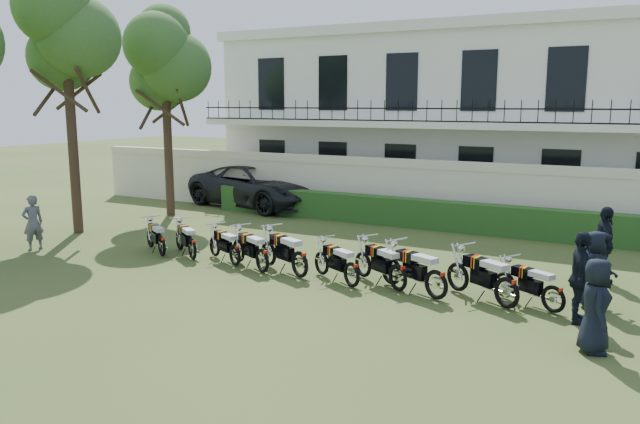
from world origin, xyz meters
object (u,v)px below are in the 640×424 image
at_px(motorcycle_6, 398,271).
at_px(officer_2, 580,278).
at_px(motorcycle_2, 235,250).
at_px(inspector, 33,223).
at_px(motorcycle_5, 352,269).
at_px(tree_west_mid, 66,27).
at_px(officer_0, 595,306).
at_px(officer_3, 595,270).
at_px(motorcycle_0, 162,241).
at_px(motorcycle_8, 507,285).
at_px(tree_west_near, 165,60).
at_px(motorcycle_7, 436,277).
at_px(officer_4, 602,270).
at_px(motorcycle_4, 300,258).
at_px(motorcycle_9, 554,292).
at_px(motorcycle_3, 262,255).
at_px(motorcycle_1, 192,244).
at_px(suv, 258,186).
at_px(officer_5, 604,245).

height_order(motorcycle_6, officer_2, officer_2).
relative_size(motorcycle_2, inspector, 1.01).
bearing_deg(motorcycle_5, tree_west_mid, 111.31).
xyz_separation_m(officer_0, officer_3, (-0.23, 2.59, -0.01)).
height_order(motorcycle_0, motorcycle_8, motorcycle_8).
relative_size(tree_west_near, inspector, 4.82).
relative_size(motorcycle_0, motorcycle_6, 0.88).
bearing_deg(motorcycle_7, motorcycle_5, 115.93).
relative_size(motorcycle_8, inspector, 1.15).
height_order(officer_0, officer_4, officer_0).
bearing_deg(officer_3, motorcycle_4, 92.74).
relative_size(tree_west_near, motorcycle_9, 4.77).
xyz_separation_m(tree_west_near, motorcycle_3, (7.75, -5.37, -5.39)).
xyz_separation_m(motorcycle_1, motorcycle_5, (4.99, -0.28, 0.00)).
bearing_deg(motorcycle_1, officer_2, -57.87).
xyz_separation_m(motorcycle_0, officer_3, (11.14, 0.94, 0.38)).
distance_m(tree_west_near, motorcycle_0, 8.68).
height_order(motorcycle_8, suv, suv).
relative_size(tree_west_near, officer_5, 4.24).
bearing_deg(motorcycle_7, tree_west_near, 91.42).
height_order(motorcycle_9, officer_5, officer_5).
bearing_deg(motorcycle_6, officer_2, -63.01).
height_order(tree_west_mid, motorcycle_0, tree_west_mid).
xyz_separation_m(suv, officer_5, (13.57, -5.34, 0.05)).
distance_m(motorcycle_0, officer_5, 11.61).
bearing_deg(motorcycle_3, motorcycle_4, -58.99).
relative_size(motorcycle_4, motorcycle_7, 1.00).
bearing_deg(motorcycle_5, officer_3, -48.65).
bearing_deg(motorcycle_5, officer_5, -28.37).
bearing_deg(officer_3, motorcycle_0, 88.84).
bearing_deg(officer_0, suv, 40.50).
bearing_deg(motorcycle_4, motorcycle_8, -64.84).
relative_size(motorcycle_3, inspector, 1.09).
bearing_deg(inspector, officer_0, 106.61).
xyz_separation_m(motorcycle_4, motorcycle_7, (3.52, -0.09, -0.00)).
bearing_deg(motorcycle_5, motorcycle_9, -56.98).
distance_m(motorcycle_8, officer_3, 1.89).
bearing_deg(tree_west_mid, tree_west_near, 82.87).
height_order(motorcycle_2, motorcycle_5, motorcycle_5).
bearing_deg(inspector, officer_4, 116.84).
xyz_separation_m(motorcycle_4, officer_5, (6.63, 3.20, 0.40)).
xyz_separation_m(motorcycle_9, officer_0, (0.91, -1.78, 0.38)).
bearing_deg(motorcycle_0, officer_5, -42.14).
xyz_separation_m(motorcycle_0, motorcycle_2, (2.43, 0.12, 0.00)).
bearing_deg(officer_2, motorcycle_5, 83.35).
bearing_deg(officer_0, officer_4, -11.30).
distance_m(motorcycle_4, officer_0, 7.01).
xyz_separation_m(motorcycle_0, motorcycle_4, (4.54, -0.07, 0.07)).
bearing_deg(officer_2, tree_west_mid, 78.32).
bearing_deg(motorcycle_4, motorcycle_9, -63.19).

